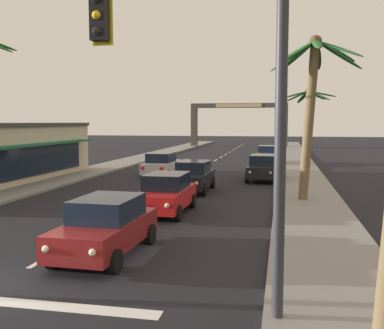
% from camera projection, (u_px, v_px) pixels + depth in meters
% --- Properties ---
extents(sidewalk_right, '(3.20, 110.00, 0.14)m').
position_uv_depth(sidewalk_right, '(302.00, 182.00, 28.31)').
color(sidewalk_right, gray).
rests_on(sidewalk_right, ground).
extents(sidewalk_left, '(3.20, 110.00, 0.14)m').
position_uv_depth(sidewalk_left, '(73.00, 176.00, 31.38)').
color(sidewalk_left, gray).
rests_on(sidewalk_left, ground).
extents(lane_markings, '(4.28, 88.11, 0.01)m').
position_uv_depth(lane_markings, '(188.00, 180.00, 29.69)').
color(lane_markings, silver).
rests_on(lane_markings, ground).
extents(traffic_signal_mast, '(10.60, 0.41, 7.30)m').
position_uv_depth(traffic_signal_mast, '(109.00, 53.00, 8.74)').
color(traffic_signal_mast, '#2D2D33').
rests_on(traffic_signal_mast, ground).
extents(sedan_lead_at_stop_bar, '(2.04, 4.49, 1.68)m').
position_uv_depth(sedan_lead_at_stop_bar, '(106.00, 226.00, 12.91)').
color(sedan_lead_at_stop_bar, maroon).
rests_on(sedan_lead_at_stop_bar, ground).
extents(sedan_third_in_queue, '(1.96, 4.46, 1.68)m').
position_uv_depth(sedan_third_in_queue, '(166.00, 193.00, 18.84)').
color(sedan_third_in_queue, red).
rests_on(sedan_third_in_queue, ground).
extents(sedan_fifth_in_queue, '(1.97, 4.46, 1.68)m').
position_uv_depth(sedan_fifth_in_queue, '(193.00, 176.00, 24.82)').
color(sedan_fifth_in_queue, black).
rests_on(sedan_fifth_in_queue, ground).
extents(sedan_oncoming_far, '(2.05, 4.49, 1.68)m').
position_uv_depth(sedan_oncoming_far, '(162.00, 164.00, 31.48)').
color(sedan_oncoming_far, silver).
rests_on(sedan_oncoming_far, ground).
extents(sedan_parked_nearest_kerb, '(2.05, 4.49, 1.68)m').
position_uv_depth(sedan_parked_nearest_kerb, '(263.00, 168.00, 29.36)').
color(sedan_parked_nearest_kerb, black).
rests_on(sedan_parked_nearest_kerb, ground).
extents(sedan_parked_mid_kerb, '(1.95, 4.45, 1.68)m').
position_uv_depth(sedan_parked_mid_kerb, '(267.00, 155.00, 40.67)').
color(sedan_parked_mid_kerb, silver).
rests_on(sedan_parked_mid_kerb, ground).
extents(palm_right_second, '(4.34, 4.79, 7.85)m').
position_uv_depth(palm_right_second, '(312.00, 89.00, 20.95)').
color(palm_right_second, brown).
rests_on(palm_right_second, ground).
extents(palm_right_third, '(4.26, 4.17, 6.54)m').
position_uv_depth(palm_right_third, '(307.00, 109.00, 36.01)').
color(palm_right_third, brown).
rests_on(palm_right_third, ground).
extents(town_gateway_arch, '(14.54, 0.90, 6.61)m').
position_uv_depth(town_gateway_arch, '(239.00, 119.00, 67.43)').
color(town_gateway_arch, '#423D38').
rests_on(town_gateway_arch, ground).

